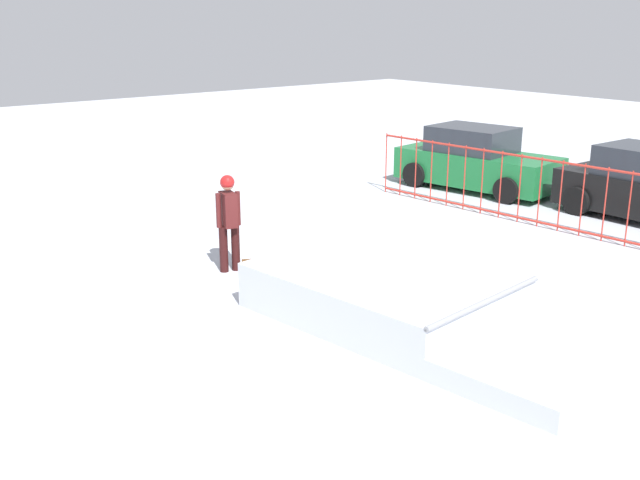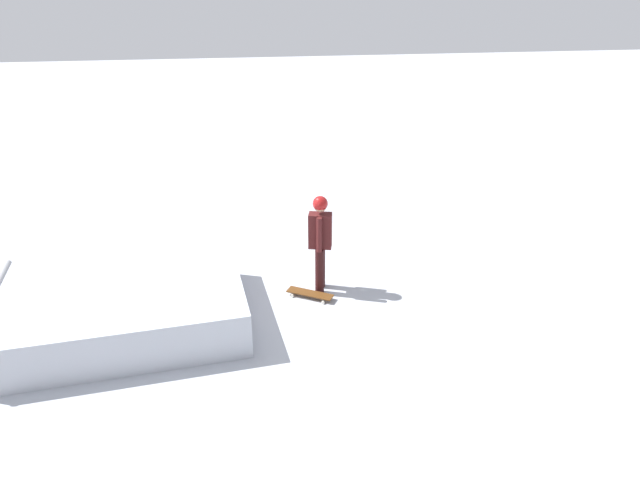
{
  "view_description": "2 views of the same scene",
  "coord_description": "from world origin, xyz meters",
  "views": [
    {
      "loc": [
        8.43,
        -7.4,
        4.38
      ],
      "look_at": [
        -0.54,
        -0.12,
        0.9
      ],
      "focal_mm": 42.4,
      "sensor_mm": 36.0,
      "label": 1
    },
    {
      "loc": [
        -1.13,
        7.93,
        5.04
      ],
      "look_at": [
        -2.38,
        -0.55,
        1.0
      ],
      "focal_mm": 32.38,
      "sensor_mm": 36.0,
      "label": 2
    }
  ],
  "objects": [
    {
      "name": "ground_plane",
      "position": [
        0.0,
        0.0,
        0.0
      ],
      "size": [
        60.0,
        60.0,
        0.0
      ],
      "primitive_type": "plane",
      "color": "#B2B7C1"
    },
    {
      "name": "perimeter_fence",
      "position": [
        -0.0,
        6.05,
        0.77
      ],
      "size": [
        10.3,
        0.65,
        1.5
      ],
      "rotation": [
        0.0,
        0.0,
        0.06
      ],
      "color": "#B22D23",
      "rests_on": "ground"
    },
    {
      "name": "skateboard",
      "position": [
        -2.19,
        -0.42,
        0.08
      ],
      "size": [
        0.79,
        0.58,
        0.09
      ],
      "rotation": [
        0.0,
        0.0,
        5.75
      ],
      "color": "#593314",
      "rests_on": "ground"
    },
    {
      "name": "skate_ramp",
      "position": [
        1.23,
        0.07,
        0.32
      ],
      "size": [
        5.65,
        3.16,
        0.74
      ],
      "rotation": [
        0.0,
        0.0,
        0.11
      ],
      "color": "silver",
      "rests_on": "ground"
    },
    {
      "name": "parked_car_green",
      "position": [
        -3.93,
        7.8,
        0.72
      ],
      "size": [
        4.3,
        2.37,
        1.6
      ],
      "rotation": [
        0.0,
        0.0,
        0.14
      ],
      "color": "#196B33",
      "rests_on": "ground"
    },
    {
      "name": "skater",
      "position": [
        -2.4,
        -0.66,
        1.01
      ],
      "size": [
        0.42,
        0.43,
        1.73
      ],
      "rotation": [
        0.0,
        0.0,
        6.04
      ],
      "color": "black",
      "rests_on": "ground"
    }
  ]
}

